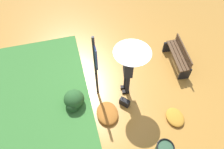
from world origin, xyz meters
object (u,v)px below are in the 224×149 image
object	(u,v)px
person_with_umbrella	(130,58)
park_bench	(178,56)
handbag	(125,102)
info_sign_post	(95,62)

from	to	relation	value
person_with_umbrella	park_bench	size ratio (longest dim) A/B	1.46
person_with_umbrella	handbag	xyz separation A→B (m)	(0.40, -0.21, -1.42)
handbag	info_sign_post	bearing A→B (deg)	-133.08
park_bench	info_sign_post	bearing A→B (deg)	-80.84
person_with_umbrella	info_sign_post	size ratio (longest dim) A/B	0.89
info_sign_post	handbag	distance (m)	1.60
info_sign_post	park_bench	xyz separation A→B (m)	(-0.46, 2.85, -1.04)
info_sign_post	handbag	xyz separation A→B (m)	(0.62, 0.67, -1.32)
park_bench	handbag	bearing A→B (deg)	-63.67
handbag	park_bench	bearing A→B (deg)	116.33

